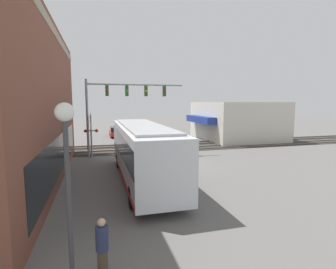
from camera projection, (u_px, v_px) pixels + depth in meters
ground_plane at (171, 165)px, 19.86m from camera, size 120.00×120.00×0.00m
shop_building at (236, 121)px, 33.49m from camera, size 9.98×10.09×4.71m
city_bus at (142, 150)px, 15.57m from camera, size 11.49×2.59×3.40m
traffic_signal_gantry at (121, 98)px, 22.56m from camera, size 0.42×8.47×6.63m
crossing_signal at (91, 131)px, 22.16m from camera, size 1.41×1.18×3.81m
streetlamp at (68, 183)px, 6.15m from camera, size 0.44×0.44×4.71m
rail_track_near at (155, 150)px, 25.60m from camera, size 2.60×60.00×0.15m
rail_track_far at (148, 145)px, 28.67m from camera, size 2.60×60.00×0.15m
parked_car_black at (166, 135)px, 31.56m from camera, size 4.47×1.82×1.55m
parked_car_red at (116, 132)px, 36.02m from camera, size 4.85×1.82×1.35m
pedestrian_near_bus at (164, 157)px, 18.17m from camera, size 0.34×0.34×1.85m
pedestrian_by_lamp at (102, 248)px, 6.97m from camera, size 0.34×0.34×1.68m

